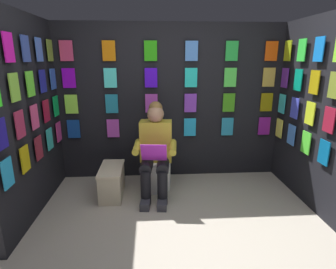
# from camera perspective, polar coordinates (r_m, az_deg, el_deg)

# --- Properties ---
(ground_plane) EXTENTS (30.00, 30.00, 0.00)m
(ground_plane) POSITION_cam_1_polar(r_m,az_deg,el_deg) (2.73, 3.43, -23.13)
(ground_plane) COLOR #B2A899
(display_wall_back) EXTENTS (3.23, 0.14, 2.17)m
(display_wall_back) POSITION_cam_1_polar(r_m,az_deg,el_deg) (3.96, 0.54, 6.60)
(display_wall_back) COLOR black
(display_wall_back) RESTS_ON ground
(display_wall_left) EXTENTS (0.14, 1.74, 2.17)m
(display_wall_left) POSITION_cam_1_polar(r_m,az_deg,el_deg) (3.59, 28.46, 3.81)
(display_wall_left) COLOR black
(display_wall_left) RESTS_ON ground
(display_wall_right) EXTENTS (0.14, 1.74, 2.17)m
(display_wall_right) POSITION_cam_1_polar(r_m,az_deg,el_deg) (3.32, -27.19, 3.16)
(display_wall_right) COLOR black
(display_wall_right) RESTS_ON ground
(toilet) EXTENTS (0.43, 0.57, 0.77)m
(toilet) POSITION_cam_1_polar(r_m,az_deg,el_deg) (3.74, -2.36, -6.08)
(toilet) COLOR white
(toilet) RESTS_ON ground
(person_reading) EXTENTS (0.55, 0.71, 1.19)m
(person_reading) POSITION_cam_1_polar(r_m,az_deg,el_deg) (3.44, -2.64, -3.23)
(person_reading) COLOR gold
(person_reading) RESTS_ON ground
(comic_longbox_near) EXTENTS (0.28, 0.58, 0.38)m
(comic_longbox_near) POSITION_cam_1_polar(r_m,az_deg,el_deg) (3.62, -11.53, -9.48)
(comic_longbox_near) COLOR beige
(comic_longbox_near) RESTS_ON ground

